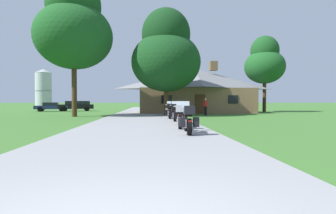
# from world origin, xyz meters

# --- Properties ---
(ground_plane) EXTENTS (500.00, 500.00, 0.00)m
(ground_plane) POSITION_xyz_m (0.00, 20.00, 0.00)
(ground_plane) COLOR #386628
(asphalt_driveway) EXTENTS (6.40, 80.00, 0.06)m
(asphalt_driveway) POSITION_xyz_m (0.00, 18.00, 0.03)
(asphalt_driveway) COLOR gray
(asphalt_driveway) RESTS_ON ground
(motorcycle_blue_nearest_to_camera) EXTENTS (0.76, 2.08, 1.30)m
(motorcycle_blue_nearest_to_camera) POSITION_xyz_m (1.93, 8.14, 0.61)
(motorcycle_blue_nearest_to_camera) COLOR black
(motorcycle_blue_nearest_to_camera) RESTS_ON asphalt_driveway
(motorcycle_black_second_in_row) EXTENTS (0.69, 2.08, 1.30)m
(motorcycle_black_second_in_row) POSITION_xyz_m (1.87, 10.53, 0.62)
(motorcycle_black_second_in_row) COLOR black
(motorcycle_black_second_in_row) RESTS_ON asphalt_driveway
(motorcycle_yellow_third_in_row) EXTENTS (0.81, 2.08, 1.30)m
(motorcycle_yellow_third_in_row) POSITION_xyz_m (2.16, 12.75, 0.61)
(motorcycle_yellow_third_in_row) COLOR black
(motorcycle_yellow_third_in_row) RESTS_ON asphalt_driveway
(motorcycle_green_fourth_in_row) EXTENTS (0.79, 2.08, 1.30)m
(motorcycle_green_fourth_in_row) POSITION_xyz_m (2.06, 15.14, 0.61)
(motorcycle_green_fourth_in_row) COLOR black
(motorcycle_green_fourth_in_row) RESTS_ON asphalt_driveway
(motorcycle_red_fifth_in_row) EXTENTS (0.75, 2.08, 1.30)m
(motorcycle_red_fifth_in_row) POSITION_xyz_m (1.92, 17.70, 0.61)
(motorcycle_red_fifth_in_row) COLOR black
(motorcycle_red_fifth_in_row) RESTS_ON asphalt_driveway
(motorcycle_yellow_farthest_in_row) EXTENTS (0.80, 2.08, 1.30)m
(motorcycle_yellow_farthest_in_row) POSITION_xyz_m (2.11, 20.03, 0.61)
(motorcycle_yellow_farthest_in_row) COLOR black
(motorcycle_yellow_farthest_in_row) RESTS_ON asphalt_driveway
(stone_lodge) EXTENTS (13.68, 7.76, 6.19)m
(stone_lodge) POSITION_xyz_m (5.84, 29.74, 2.73)
(stone_lodge) COLOR brown
(stone_lodge) RESTS_ON ground
(bystander_red_shirt_near_lodge) EXTENTS (0.50, 0.36, 1.67)m
(bystander_red_shirt_near_lodge) POSITION_xyz_m (5.77, 22.97, 0.93)
(bystander_red_shirt_near_lodge) COLOR black
(bystander_red_shirt_near_lodge) RESTS_ON ground
(tree_by_lodge_front) EXTENTS (6.48, 6.48, 10.04)m
(tree_by_lodge_front) POSITION_xyz_m (1.97, 22.79, 5.79)
(tree_by_lodge_front) COLOR #422D19
(tree_by_lodge_front) RESTS_ON ground
(tree_right_of_lodge) EXTENTS (5.06, 5.06, 9.68)m
(tree_right_of_lodge) POSITION_xyz_m (15.09, 30.95, 6.35)
(tree_right_of_lodge) COLOR #422D19
(tree_right_of_lodge) RESTS_ON ground
(tree_left_near) EXTENTS (6.71, 6.71, 12.21)m
(tree_left_near) POSITION_xyz_m (-6.17, 21.64, 7.81)
(tree_left_near) COLOR #422D19
(tree_left_near) RESTS_ON ground
(metal_silo_distant) EXTENTS (2.94, 2.94, 7.34)m
(metal_silo_distant) POSITION_xyz_m (-19.12, 48.69, 3.68)
(metal_silo_distant) COLOR #B2B7BC
(metal_silo_distant) RESTS_ON ground
(parked_black_suv_far_left) EXTENTS (4.94, 3.09, 1.40)m
(parked_black_suv_far_left) POSITION_xyz_m (-9.70, 35.57, 0.78)
(parked_black_suv_far_left) COLOR black
(parked_black_suv_far_left) RESTS_ON ground
(parked_navy_sedan_far_left) EXTENTS (4.51, 2.76, 1.20)m
(parked_navy_sedan_far_left) POSITION_xyz_m (-12.78, 34.76, 0.64)
(parked_navy_sedan_far_left) COLOR navy
(parked_navy_sedan_far_left) RESTS_ON ground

